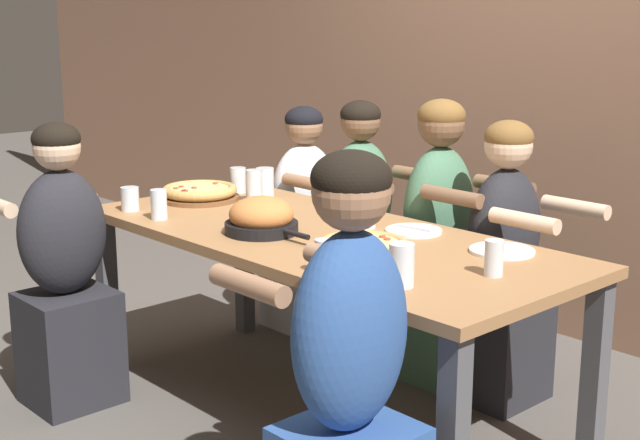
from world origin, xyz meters
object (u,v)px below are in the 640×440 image
Objects in this scene: pizza_board_second at (363,248)px; drinking_glass_e at (130,199)px; drinking_glass_f at (401,268)px; drinking_glass_d at (265,183)px; diner_far_midleft at (360,237)px; pizza_board_main at (200,192)px; drinking_glass_a at (494,260)px; diner_far_left at (305,228)px; drinking_glass_b at (159,206)px; drinking_glass_c at (254,188)px; empty_plate_a at (414,231)px; drinking_glass_h at (238,181)px; diner_near_left at (65,279)px; empty_plate_b at (502,251)px; diner_far_center at (438,251)px; diner_far_midright at (503,275)px; skillet_bowl at (262,218)px; diner_near_right at (349,392)px; drinking_glass_g at (324,259)px; drinking_glass_i at (367,215)px.

drinking_glass_e reaches higher than pizza_board_second.
drinking_glass_f is at bearing -26.69° from pizza_board_second.
diner_far_midleft is at bearing 61.19° from drinking_glass_d.
pizza_board_main is 0.78m from diner_far_midleft.
drinking_glass_a is 1.75m from diner_far_left.
drinking_glass_c is (-0.01, 0.49, 0.01)m from drinking_glass_b.
drinking_glass_e reaches higher than empty_plate_a.
drinking_glass_h reaches higher than pizza_board_second.
diner_near_left is (-1.02, -0.92, -0.23)m from empty_plate_a.
empty_plate_a is 1.06m from drinking_glass_h.
drinking_glass_d reaches higher than empty_plate_b.
diner_near_left is at bearing -88.15° from pizza_board_main.
diner_far_center is 1.05× the size of diner_far_midright.
diner_near_left is (-1.57, -0.68, -0.28)m from drinking_glass_a.
diner_far_left is at bearing 113.74° from drinking_glass_d.
skillet_bowl is 1.12m from diner_near_right.
drinking_glass_a reaches higher than pizza_board_main.
empty_plate_a is 1.86× the size of drinking_glass_h.
drinking_glass_a and drinking_glass_h have the same top height.
empty_plate_b is 2.00× the size of drinking_glass_g.
diner_near_right is at bearing 19.05° from diner_far_midright.
diner_far_midright is (0.81, 0.00, -0.01)m from diner_far_midleft.
diner_far_midleft reaches higher than drinking_glass_b.
diner_far_center is 1.55m from diner_near_left.
drinking_glass_c reaches higher than drinking_glass_g.
diner_far_left reaches higher than drinking_glass_h.
diner_far_midright is at bearing 122.94° from drinking_glass_a.
drinking_glass_g is at bearing -109.66° from empty_plate_b.
diner_far_midright is at bearing 70.25° from empty_plate_a.
drinking_glass_b is at bearing 76.81° from diner_near_right.
drinking_glass_g reaches higher than empty_plate_b.
diner_far_center is at bearing 111.75° from pizza_board_second.
diner_far_midleft is at bearing -90.00° from diner_far_midright.
drinking_glass_h is at bearing -179.02° from empty_plate_b.
empty_plate_a is 1.85× the size of drinking_glass_a.
drinking_glass_d is (0.15, 0.25, 0.03)m from pizza_board_main.
drinking_glass_e is 1.02m from drinking_glass_i.
pizza_board_second is 1.18m from drinking_glass_e.
drinking_glass_g is 1.05m from diner_far_midright.
drinking_glass_b is at bearing -89.03° from drinking_glass_c.
empty_plate_b is at bearing 25.67° from drinking_glass_b.
diner_far_midright is at bearing 91.97° from drinking_glass_g.
pizza_board_main is 0.34m from drinking_glass_e.
diner_near_right is (0.97, -0.49, -0.23)m from skillet_bowl.
drinking_glass_c is 1.06× the size of drinking_glass_d.
diner_far_center is at bearing -31.90° from diner_near_left.
drinking_glass_e is at bearing 78.57° from diner_near_right.
diner_far_midright reaches higher than empty_plate_b.
diner_far_midleft is (0.39, 0.41, -0.26)m from drinking_glass_h.
empty_plate_b is at bearing 10.13° from pizza_board_main.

